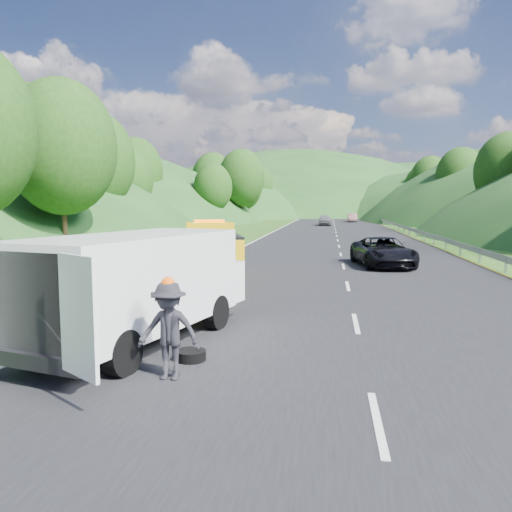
% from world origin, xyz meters
% --- Properties ---
extents(ground, '(320.00, 320.00, 0.00)m').
position_xyz_m(ground, '(0.00, 0.00, 0.00)').
color(ground, '#38661E').
rests_on(ground, ground).
extents(road_surface, '(14.00, 200.00, 0.02)m').
position_xyz_m(road_surface, '(3.00, 40.00, 0.01)').
color(road_surface, black).
rests_on(road_surface, ground).
extents(guardrail, '(0.06, 140.00, 1.52)m').
position_xyz_m(guardrail, '(10.30, 52.50, 0.00)').
color(guardrail, gray).
rests_on(guardrail, ground).
extents(tree_line_left, '(14.00, 140.00, 14.00)m').
position_xyz_m(tree_line_left, '(-19.00, 60.00, 0.00)').
color(tree_line_left, '#2B5318').
rests_on(tree_line_left, ground).
extents(tree_line_right, '(14.00, 140.00, 14.00)m').
position_xyz_m(tree_line_right, '(23.00, 60.00, 0.00)').
color(tree_line_right, '#2B5318').
rests_on(tree_line_right, ground).
extents(hills_backdrop, '(201.00, 288.60, 44.00)m').
position_xyz_m(hills_backdrop, '(6.50, 134.70, 0.00)').
color(hills_backdrop, '#2D5B23').
rests_on(hills_backdrop, ground).
extents(tow_truck, '(3.68, 6.02, 2.43)m').
position_xyz_m(tow_truck, '(-2.73, 5.77, 1.19)').
color(tow_truck, black).
rests_on(tow_truck, ground).
extents(white_van, '(4.64, 7.47, 2.47)m').
position_xyz_m(white_van, '(-1.90, -4.53, 1.40)').
color(white_van, black).
rests_on(white_van, ground).
extents(woman, '(0.69, 0.77, 1.72)m').
position_xyz_m(woman, '(-3.02, 0.13, 0.00)').
color(woman, silver).
rests_on(woman, ground).
extents(child, '(0.56, 0.57, 0.92)m').
position_xyz_m(child, '(-2.45, 0.61, 0.00)').
color(child, tan).
rests_on(child, ground).
extents(worker, '(1.14, 0.67, 1.76)m').
position_xyz_m(worker, '(-0.51, -6.71, 0.00)').
color(worker, black).
rests_on(worker, ground).
extents(suitcase, '(0.43, 0.32, 0.62)m').
position_xyz_m(suitcase, '(-4.83, 0.36, 0.31)').
color(suitcase, '#54513F').
rests_on(suitcase, ground).
extents(spare_tire, '(0.60, 0.60, 0.20)m').
position_xyz_m(spare_tire, '(-0.43, -5.62, 0.00)').
color(spare_tire, black).
rests_on(spare_tire, ground).
extents(passing_suv, '(3.22, 5.54, 1.45)m').
position_xyz_m(passing_suv, '(4.95, 10.43, 0.00)').
color(passing_suv, black).
rests_on(passing_suv, ground).
extents(dist_car_a, '(1.86, 4.63, 1.58)m').
position_xyz_m(dist_car_a, '(1.67, 57.49, 0.00)').
color(dist_car_a, '#57575D').
rests_on(dist_car_a, ground).
extents(dist_car_b, '(1.57, 4.51, 1.49)m').
position_xyz_m(dist_car_b, '(6.12, 71.63, 0.00)').
color(dist_car_b, brown).
rests_on(dist_car_b, ground).
extents(dist_car_c, '(1.82, 4.48, 1.30)m').
position_xyz_m(dist_car_c, '(3.31, 94.64, 0.00)').
color(dist_car_c, '#925A49').
rests_on(dist_car_c, ground).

